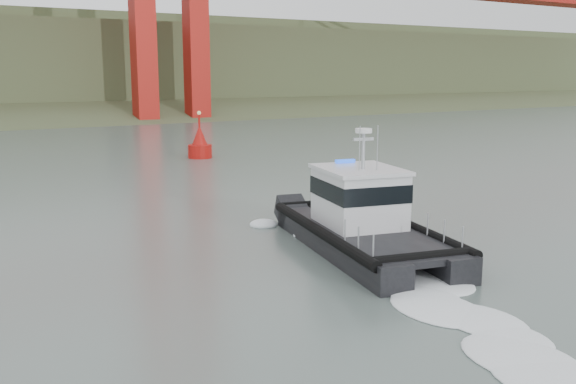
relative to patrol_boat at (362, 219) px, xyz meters
name	(u,v)px	position (x,y,z in m)	size (l,w,h in m)	color
ground	(391,308)	(-3.29, -5.73, -1.28)	(400.00, 400.00, 0.00)	#45524D
patrol_boat	(362,219)	(0.00, 0.00, 0.00)	(5.98, 11.13, 5.12)	black
nav_buoy	(200,145)	(5.77, 29.63, -0.19)	(2.00, 2.00, 4.16)	#A20F0B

